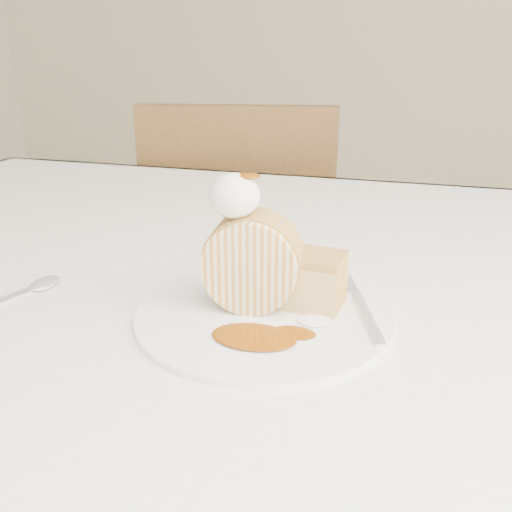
# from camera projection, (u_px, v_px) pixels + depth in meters

# --- Properties ---
(table) EXTENTS (1.40, 0.90, 0.75)m
(table) POSITION_uv_depth(u_px,v_px,m) (272.00, 333.00, 0.68)
(table) COLOR white
(table) RESTS_ON ground
(chair_far) EXTENTS (0.48, 0.48, 0.87)m
(chair_far) POSITION_uv_depth(u_px,v_px,m) (243.00, 260.00, 1.36)
(chair_far) COLOR brown
(chair_far) RESTS_ON ground
(plate) EXTENTS (0.26, 0.26, 0.01)m
(plate) POSITION_uv_depth(u_px,v_px,m) (263.00, 315.00, 0.53)
(plate) COLOR white
(plate) RESTS_ON table
(roulade_slice) EXTENTS (0.09, 0.06, 0.09)m
(roulade_slice) POSITION_uv_depth(u_px,v_px,m) (252.00, 262.00, 0.52)
(roulade_slice) COLOR beige
(roulade_slice) RESTS_ON plate
(cake_chunk) EXTENTS (0.06, 0.05, 0.04)m
(cake_chunk) POSITION_uv_depth(u_px,v_px,m) (314.00, 283.00, 0.53)
(cake_chunk) COLOR tan
(cake_chunk) RESTS_ON plate
(whipped_cream) EXTENTS (0.05, 0.05, 0.04)m
(whipped_cream) POSITION_uv_depth(u_px,v_px,m) (234.00, 195.00, 0.50)
(whipped_cream) COLOR white
(whipped_cream) RESTS_ON roulade_slice
(caramel_drizzle) EXTENTS (0.02, 0.02, 0.00)m
(caramel_drizzle) POSITION_uv_depth(u_px,v_px,m) (248.00, 170.00, 0.49)
(caramel_drizzle) COLOR #6F3304
(caramel_drizzle) RESTS_ON whipped_cream
(caramel_pool) EXTENTS (0.08, 0.05, 0.00)m
(caramel_pool) POSITION_uv_depth(u_px,v_px,m) (254.00, 337.00, 0.48)
(caramel_pool) COLOR #6F3304
(caramel_pool) RESTS_ON plate
(fork) EXTENTS (0.06, 0.14, 0.00)m
(fork) POSITION_uv_depth(u_px,v_px,m) (367.00, 318.00, 0.51)
(fork) COLOR silver
(fork) RESTS_ON plate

